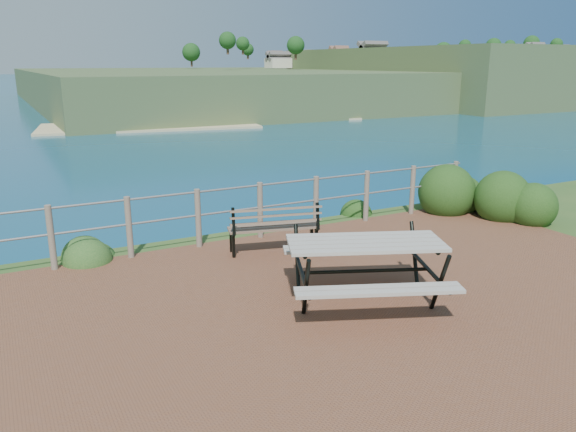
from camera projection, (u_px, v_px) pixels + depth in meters
name	position (u px, v px, depth m)	size (l,w,h in m)	color
ground	(371.00, 308.00, 7.22)	(10.00, 7.00, 0.12)	brown
safety_railing	(260.00, 207.00, 9.92)	(9.40, 0.10, 1.00)	#6B5B4C
distant_bay	(416.00, 72.00, 258.40)	(290.00, 232.36, 24.00)	#40592C
picnic_table	(365.00, 265.00, 7.22)	(2.13, 1.60, 0.83)	gray
park_bench	(274.00, 220.00, 9.17)	(1.54, 0.73, 0.84)	brown
shrub_right_front	(527.00, 220.00, 11.26)	(1.28, 1.28, 1.82)	#183C12
shrub_right_edge	(449.00, 208.00, 12.16)	(1.23, 1.23, 1.75)	#183C12
shrub_lip_west	(86.00, 259.00, 9.02)	(0.79, 0.79, 0.54)	#1F4E1D
shrub_lip_east	(351.00, 214.00, 11.70)	(0.68, 0.68, 0.38)	#183C12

